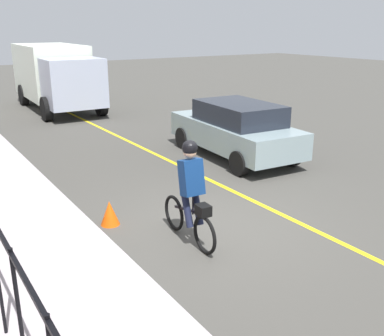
% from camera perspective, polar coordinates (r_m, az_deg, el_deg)
% --- Properties ---
extents(ground_plane, '(80.00, 80.00, 0.00)m').
position_cam_1_polar(ground_plane, '(8.33, 2.20, -7.83)').
color(ground_plane, '#44423E').
extents(lane_line_centre, '(36.00, 0.12, 0.01)m').
position_cam_1_polar(lane_line_centre, '(9.27, 10.33, -5.35)').
color(lane_line_centre, yellow).
rests_on(lane_line_centre, ground).
extents(sidewalk, '(40.00, 3.20, 0.15)m').
position_cam_1_polar(sidewalk, '(7.12, -21.41, -13.26)').
color(sidewalk, '#ADA3A8').
rests_on(sidewalk, ground).
extents(cyclist_lead, '(1.71, 0.37, 1.83)m').
position_cam_1_polar(cyclist_lead, '(7.48, -0.15, -3.27)').
color(cyclist_lead, black).
rests_on(cyclist_lead, ground).
extents(patrol_sedan, '(4.52, 2.17, 1.58)m').
position_cam_1_polar(patrol_sedan, '(12.65, 5.58, 5.04)').
color(patrol_sedan, '#869CA0').
rests_on(patrol_sedan, ground).
extents(box_truck_background, '(6.79, 2.73, 2.78)m').
position_cam_1_polar(box_truck_background, '(21.01, -17.07, 11.43)').
color(box_truck_background, silver).
rests_on(box_truck_background, ground).
extents(traffic_cone_near, '(0.36, 0.36, 0.47)m').
position_cam_1_polar(traffic_cone_near, '(8.55, -10.49, -5.68)').
color(traffic_cone_near, '#EB520C').
rests_on(traffic_cone_near, ground).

